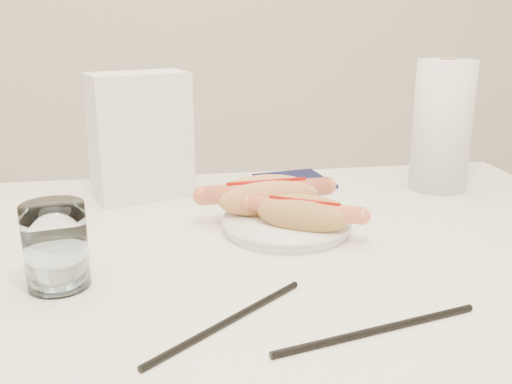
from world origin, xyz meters
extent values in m
cube|color=white|center=(0.00, 0.00, 0.73)|extent=(1.20, 0.80, 0.04)
cylinder|color=silver|center=(0.54, 0.34, 0.35)|extent=(0.04, 0.04, 0.71)
cylinder|color=white|center=(0.08, 0.06, 0.76)|extent=(0.19, 0.19, 0.02)
ellipsoid|color=tan|center=(0.06, 0.09, 0.79)|extent=(0.16, 0.06, 0.06)
ellipsoid|color=tan|center=(0.06, 0.12, 0.79)|extent=(0.16, 0.06, 0.06)
ellipsoid|color=tan|center=(0.06, 0.11, 0.78)|extent=(0.15, 0.07, 0.03)
cylinder|color=#CA6547|center=(0.06, 0.11, 0.80)|extent=(0.20, 0.05, 0.03)
cylinder|color=#990A05|center=(0.06, 0.11, 0.81)|extent=(0.13, 0.02, 0.01)
ellipsoid|color=tan|center=(0.09, 0.01, 0.79)|extent=(0.13, 0.10, 0.05)
ellipsoid|color=tan|center=(0.11, 0.04, 0.79)|extent=(0.13, 0.10, 0.05)
ellipsoid|color=tan|center=(0.10, 0.03, 0.78)|extent=(0.13, 0.11, 0.02)
cylinder|color=#EA7A52|center=(0.10, 0.03, 0.79)|extent=(0.16, 0.11, 0.02)
cylinder|color=#990A05|center=(0.10, 0.03, 0.80)|extent=(0.09, 0.06, 0.01)
cylinder|color=white|center=(-0.23, -0.08, 0.80)|extent=(0.07, 0.07, 0.10)
cylinder|color=black|center=(-0.04, -0.20, 0.75)|extent=(0.18, 0.15, 0.01)
cylinder|color=black|center=(0.11, -0.24, 0.75)|extent=(0.24, 0.06, 0.01)
cube|color=white|center=(-0.13, 0.27, 0.86)|extent=(0.18, 0.14, 0.22)
cube|color=#101233|center=(0.15, 0.31, 0.75)|extent=(0.15, 0.15, 0.01)
cylinder|color=white|center=(0.41, 0.23, 0.87)|extent=(0.11, 0.11, 0.24)
camera|label=1|loc=(-0.10, -0.75, 1.07)|focal=40.93mm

